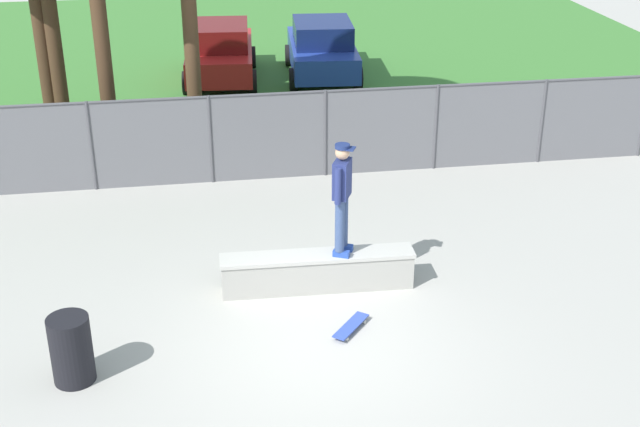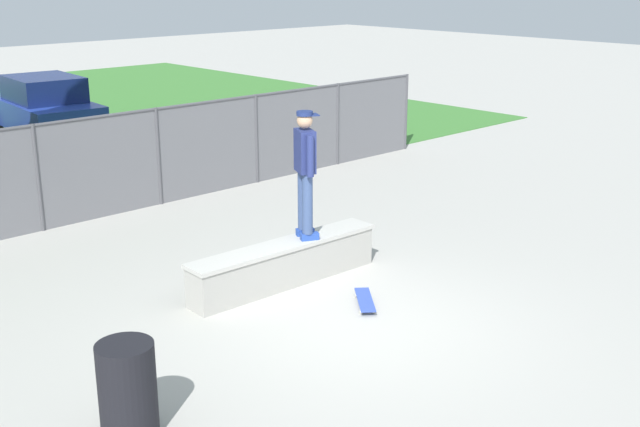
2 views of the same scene
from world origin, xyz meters
The scene contains 7 objects.
ground_plane centered at (0.00, 0.00, 0.00)m, with size 80.00×80.00×0.00m, color #ADAAA3.
concrete_ledge centered at (0.27, 1.67, 0.31)m, with size 3.12×0.58×0.62m.
skateboarder centered at (0.65, 1.65, 1.65)m, with size 0.40×0.55×1.84m.
skateboard centered at (0.56, 0.36, 0.07)m, with size 0.66×0.75×0.09m.
chainlink_fence centered at (0.00, 6.38, 1.01)m, with size 16.70×0.07×1.87m.
car_blue centered at (2.34, 13.77, 0.84)m, with size 2.27×4.33×1.66m.
trash_bin centered at (-3.36, -0.23, 0.48)m, with size 0.56×0.56×0.97m, color black.
Camera 2 is at (-6.65, -6.43, 4.35)m, focal length 44.71 mm.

